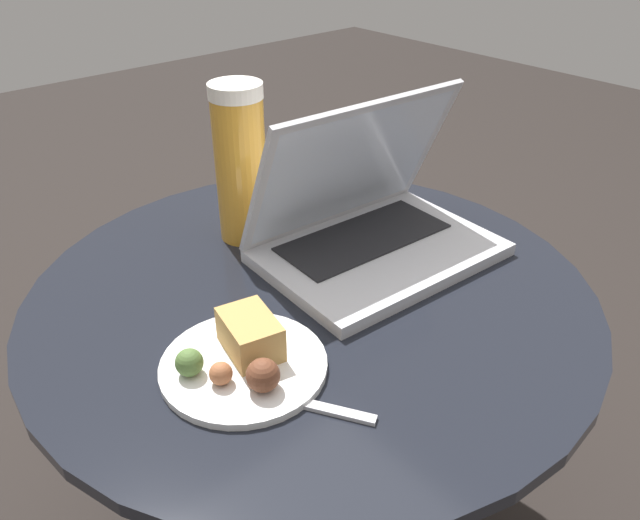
% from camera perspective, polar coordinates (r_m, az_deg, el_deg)
% --- Properties ---
extents(ground_plane, '(6.00, 6.00, 0.00)m').
position_cam_1_polar(ground_plane, '(1.19, -0.62, -22.54)').
color(ground_plane, black).
extents(table, '(0.76, 0.76, 0.49)m').
position_cam_1_polar(table, '(0.91, -0.76, -8.46)').
color(table, '#9E9EA3').
rests_on(table, ground_plane).
extents(laptop, '(0.34, 0.25, 0.23)m').
position_cam_1_polar(laptop, '(0.90, 4.54, 3.37)').
color(laptop, silver).
rests_on(laptop, table).
extents(beer_glass, '(0.08, 0.08, 0.24)m').
position_cam_1_polar(beer_glass, '(0.92, -7.27, 8.71)').
color(beer_glass, gold).
rests_on(beer_glass, table).
extents(snack_plate, '(0.19, 0.19, 0.05)m').
position_cam_1_polar(snack_plate, '(0.71, -6.96, -8.75)').
color(snack_plate, white).
rests_on(snack_plate, table).
extents(fork, '(0.11, 0.17, 0.01)m').
position_cam_1_polar(fork, '(0.68, -4.20, -12.34)').
color(fork, silver).
rests_on(fork, table).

